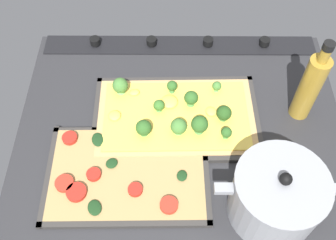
# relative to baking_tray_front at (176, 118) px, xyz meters

# --- Properties ---
(ground_plane) EXTENTS (0.78, 0.64, 0.03)m
(ground_plane) POSITION_rel_baking_tray_front_xyz_m (-0.01, 0.04, -0.02)
(ground_plane) COLOR #28282B
(stove_control_panel) EXTENTS (0.75, 0.07, 0.03)m
(stove_control_panel) POSITION_rel_baking_tray_front_xyz_m (-0.01, -0.25, 0.00)
(stove_control_panel) COLOR black
(stove_control_panel) RESTS_ON ground_plane
(baking_tray_front) EXTENTS (0.40, 0.25, 0.01)m
(baking_tray_front) POSITION_rel_baking_tray_front_xyz_m (0.00, 0.00, 0.00)
(baking_tray_front) COLOR #33302D
(baking_tray_front) RESTS_ON ground_plane
(broccoli_pizza) EXTENTS (0.38, 0.23, 0.06)m
(broccoli_pizza) POSITION_rel_baking_tray_front_xyz_m (0.00, 0.00, 0.02)
(broccoli_pizza) COLOR tan
(broccoli_pizza) RESTS_ON baking_tray_front
(baking_tray_back) EXTENTS (0.36, 0.25, 0.01)m
(baking_tray_back) POSITION_rel_baking_tray_front_xyz_m (0.11, 0.15, 0.00)
(baking_tray_back) COLOR #33302D
(baking_tray_back) RESTS_ON ground_plane
(veggie_pizza_back) EXTENTS (0.34, 0.23, 0.02)m
(veggie_pizza_back) POSITION_rel_baking_tray_front_xyz_m (0.11, 0.15, 0.01)
(veggie_pizza_back) COLOR #A38450
(veggie_pizza_back) RESTS_ON baking_tray_back
(cooking_pot) EXTENTS (0.25, 0.18, 0.15)m
(cooking_pot) POSITION_rel_baking_tray_front_xyz_m (-0.19, 0.23, 0.06)
(cooking_pot) COLOR gray
(cooking_pot) RESTS_ON ground_plane
(oil_bottle) EXTENTS (0.05, 0.05, 0.23)m
(oil_bottle) POSITION_rel_baking_tray_front_xyz_m (-0.30, -0.02, 0.09)
(oil_bottle) COLOR olive
(oil_bottle) RESTS_ON ground_plane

